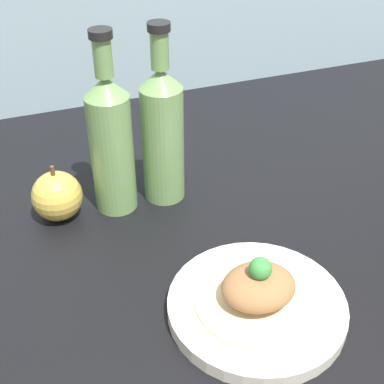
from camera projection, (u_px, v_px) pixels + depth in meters
ground_plane at (211, 250)px, 81.85cm from camera, size 180.00×110.00×4.00cm
plate at (258, 305)px, 68.36cm from camera, size 22.93×22.93×2.38cm
plated_food at (260, 288)px, 66.68cm from camera, size 16.05×16.05×7.07cm
cider_bottle_left at (111, 141)px, 81.21cm from camera, size 6.72×6.72×29.16cm
cider_bottle_right at (163, 132)px, 83.58cm from camera, size 6.72×6.72×29.16cm
apple at (57, 196)px, 83.25cm from camera, size 7.92×7.92×9.44cm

